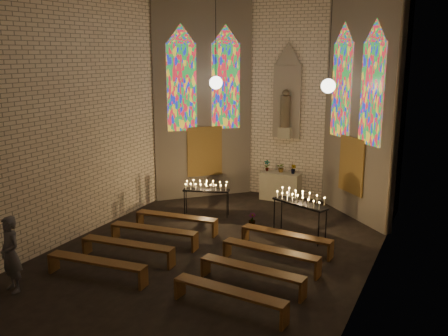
{
  "coord_description": "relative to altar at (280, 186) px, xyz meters",
  "views": [
    {
      "loc": [
        5.65,
        -11.0,
        5.2
      ],
      "look_at": [
        -0.25,
        1.29,
        2.02
      ],
      "focal_mm": 40.0,
      "sensor_mm": 36.0,
      "label": 1
    }
  ],
  "objects": [
    {
      "name": "aisle_flower_pot",
      "position": [
        0.15,
        -3.0,
        -0.3
      ],
      "size": [
        0.23,
        0.23,
        0.4
      ],
      "primitive_type": "imported",
      "rotation": [
        0.0,
        0.0,
        0.03
      ],
      "color": "#4C723F",
      "rests_on": "ground"
    },
    {
      "name": "flower_vase_right",
      "position": [
        0.45,
        0.05,
        0.68
      ],
      "size": [
        0.24,
        0.22,
        0.35
      ],
      "primitive_type": "imported",
      "rotation": [
        0.0,
        0.0,
        -0.41
      ],
      "color": "#4C723F",
      "rests_on": "altar"
    },
    {
      "name": "votive_stand_right",
      "position": [
        1.73,
        -3.3,
        0.6
      ],
      "size": [
        1.77,
        1.05,
        1.28
      ],
      "rotation": [
        0.0,
        0.0,
        -0.39
      ],
      "color": "black",
      "rests_on": "ground"
    },
    {
      "name": "pew_right_1",
      "position": [
        1.71,
        -5.6,
        -0.1
      ],
      "size": [
        2.56,
        0.57,
        0.49
      ],
      "rotation": [
        0.0,
        0.0,
        -0.09
      ],
      "color": "#563618",
      "rests_on": "ground"
    },
    {
      "name": "room",
      "position": [
        -0.0,
        -2.08,
        3.22
      ],
      "size": [
        8.22,
        12.43,
        7.0
      ],
      "color": "beige",
      "rests_on": "ground"
    },
    {
      "name": "pew_left_3",
      "position": [
        -1.71,
        -8.0,
        -0.1
      ],
      "size": [
        2.56,
        0.57,
        0.49
      ],
      "rotation": [
        0.0,
        0.0,
        0.09
      ],
      "color": "#563618",
      "rests_on": "ground"
    },
    {
      "name": "pew_right_3",
      "position": [
        1.71,
        -8.0,
        -0.1
      ],
      "size": [
        2.56,
        0.57,
        0.49
      ],
      "rotation": [
        0.0,
        0.0,
        -0.09
      ],
      "color": "#563618",
      "rests_on": "ground"
    },
    {
      "name": "pew_left_1",
      "position": [
        -1.71,
        -5.6,
        -0.1
      ],
      "size": [
        2.56,
        0.57,
        0.49
      ],
      "rotation": [
        0.0,
        0.0,
        0.09
      ],
      "color": "#563618",
      "rests_on": "ground"
    },
    {
      "name": "pew_right_2",
      "position": [
        1.71,
        -6.8,
        -0.1
      ],
      "size": [
        2.56,
        0.57,
        0.49
      ],
      "rotation": [
        0.0,
        0.0,
        -0.09
      ],
      "color": "#563618",
      "rests_on": "ground"
    },
    {
      "name": "flower_vase_left",
      "position": [
        -0.55,
        0.06,
        0.7
      ],
      "size": [
        0.24,
        0.2,
        0.4
      ],
      "primitive_type": "imported",
      "rotation": [
        0.0,
        0.0,
        0.29
      ],
      "color": "#4C723F",
      "rests_on": "altar"
    },
    {
      "name": "pew_left_2",
      "position": [
        -1.71,
        -6.8,
        -0.1
      ],
      "size": [
        2.56,
        0.57,
        0.49
      ],
      "rotation": [
        0.0,
        0.0,
        0.09
      ],
      "color": "#563618",
      "rests_on": "ground"
    },
    {
      "name": "votive_stand_left",
      "position": [
        -1.56,
        -2.75,
        0.44
      ],
      "size": [
        1.53,
        0.78,
        1.09
      ],
      "rotation": [
        0.0,
        0.0,
        0.3
      ],
      "color": "black",
      "rests_on": "ground"
    },
    {
      "name": "floor",
      "position": [
        0.0,
        -5.45,
        -0.5
      ],
      "size": [
        12.0,
        12.0,
        0.0
      ],
      "primitive_type": "plane",
      "color": "black",
      "rests_on": "ground"
    },
    {
      "name": "visitor",
      "position": [
        -3.01,
        -9.26,
        0.36
      ],
      "size": [
        0.73,
        0.59,
        1.73
      ],
      "primitive_type": "imported",
      "rotation": [
        0.0,
        0.0,
        -0.31
      ],
      "color": "#474750",
      "rests_on": "ground"
    },
    {
      "name": "pew_right_0",
      "position": [
        1.71,
        -4.4,
        -0.1
      ],
      "size": [
        2.56,
        0.57,
        0.49
      ],
      "rotation": [
        0.0,
        0.0,
        -0.09
      ],
      "color": "#563618",
      "rests_on": "ground"
    },
    {
      "name": "altar",
      "position": [
        0.0,
        0.0,
        0.0
      ],
      "size": [
        1.4,
        0.6,
        1.0
      ],
      "primitive_type": "cube",
      "color": "#B2AD91",
      "rests_on": "ground"
    },
    {
      "name": "flower_vase_center",
      "position": [
        -0.02,
        0.1,
        0.67
      ],
      "size": [
        0.32,
        0.29,
        0.34
      ],
      "primitive_type": "imported",
      "rotation": [
        0.0,
        0.0,
        0.07
      ],
      "color": "#4C723F",
      "rests_on": "altar"
    },
    {
      "name": "pew_left_0",
      "position": [
        -1.71,
        -4.4,
        -0.1
      ],
      "size": [
        2.56,
        0.57,
        0.49
      ],
      "rotation": [
        0.0,
        0.0,
        0.09
      ],
      "color": "#563618",
      "rests_on": "ground"
    }
  ]
}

